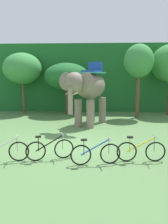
{
  "coord_description": "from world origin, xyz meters",
  "views": [
    {
      "loc": [
        1.24,
        -9.41,
        2.97
      ],
      "look_at": [
        0.72,
        1.0,
        1.3
      ],
      "focal_mm": 36.68,
      "sensor_mm": 36.0,
      "label": 1
    }
  ],
  "objects_px": {
    "bike_blue": "(96,153)",
    "bike_yellow": "(141,151)",
    "tree_far_left": "(67,77)",
    "bike_white": "(4,151)",
    "tree_right": "(139,62)",
    "elephant": "(88,89)",
    "tree_left": "(22,69)",
    "bike_black": "(50,149)"
  },
  "relations": [
    {
      "from": "bike_blue",
      "to": "bike_yellow",
      "type": "xyz_separation_m",
      "value": [
        1.57,
        0.35,
        0.0
      ]
    },
    {
      "from": "tree_far_left",
      "to": "bike_white",
      "type": "bearing_deg",
      "value": -95.22
    },
    {
      "from": "bike_blue",
      "to": "tree_right",
      "type": "bearing_deg",
      "value": 71.68
    },
    {
      "from": "elephant",
      "to": "bike_white",
      "type": "distance_m",
      "value": 6.85
    },
    {
      "from": "bike_blue",
      "to": "bike_white",
      "type": "bearing_deg",
      "value": 178.32
    },
    {
      "from": "tree_left",
      "to": "tree_far_left",
      "type": "xyz_separation_m",
      "value": [
        3.47,
        -0.16,
        -0.61
      ]
    },
    {
      "from": "elephant",
      "to": "bike_blue",
      "type": "distance_m",
      "value": 6.38
    },
    {
      "from": "tree_far_left",
      "to": "bike_black",
      "type": "bearing_deg",
      "value": -86.41
    },
    {
      "from": "tree_right",
      "to": "tree_far_left",
      "type": "bearing_deg",
      "value": 165.05
    },
    {
      "from": "bike_black",
      "to": "elephant",
      "type": "bearing_deg",
      "value": 78.31
    },
    {
      "from": "tree_far_left",
      "to": "tree_right",
      "type": "relative_size",
      "value": 0.77
    },
    {
      "from": "bike_white",
      "to": "bike_black",
      "type": "relative_size",
      "value": 1.04
    },
    {
      "from": "bike_white",
      "to": "bike_yellow",
      "type": "height_order",
      "value": "same"
    },
    {
      "from": "tree_left",
      "to": "bike_black",
      "type": "bearing_deg",
      "value": -67.91
    },
    {
      "from": "tree_right",
      "to": "bike_black",
      "type": "distance_m",
      "value": 10.29
    },
    {
      "from": "bike_yellow",
      "to": "bike_blue",
      "type": "bearing_deg",
      "value": -167.45
    },
    {
      "from": "tree_far_left",
      "to": "bike_yellow",
      "type": "xyz_separation_m",
      "value": [
        3.81,
        -9.93,
        -2.49
      ]
    },
    {
      "from": "elephant",
      "to": "bike_white",
      "type": "height_order",
      "value": "elephant"
    },
    {
      "from": "tree_right",
      "to": "bike_blue",
      "type": "distance_m",
      "value": 10.01
    },
    {
      "from": "tree_far_left",
      "to": "bike_blue",
      "type": "distance_m",
      "value": 10.81
    },
    {
      "from": "bike_black",
      "to": "bike_white",
      "type": "bearing_deg",
      "value": -169.99
    },
    {
      "from": "bike_yellow",
      "to": "tree_far_left",
      "type": "bearing_deg",
      "value": 110.99
    },
    {
      "from": "bike_white",
      "to": "bike_blue",
      "type": "height_order",
      "value": "same"
    },
    {
      "from": "bike_yellow",
      "to": "elephant",
      "type": "bearing_deg",
      "value": 109.19
    },
    {
      "from": "bike_blue",
      "to": "bike_yellow",
      "type": "relative_size",
      "value": 0.99
    },
    {
      "from": "tree_left",
      "to": "elephant",
      "type": "xyz_separation_m",
      "value": [
        5.27,
        -4.33,
        -1.28
      ]
    },
    {
      "from": "tree_right",
      "to": "bike_white",
      "type": "height_order",
      "value": "tree_right"
    },
    {
      "from": "tree_left",
      "to": "elephant",
      "type": "bearing_deg",
      "value": -39.42
    },
    {
      "from": "elephant",
      "to": "bike_black",
      "type": "xyz_separation_m",
      "value": [
        -1.19,
        -5.74,
        -1.82
      ]
    },
    {
      "from": "tree_far_left",
      "to": "elephant",
      "type": "height_order",
      "value": "tree_far_left"
    },
    {
      "from": "bike_white",
      "to": "tree_left",
      "type": "bearing_deg",
      "value": 103.76
    },
    {
      "from": "bike_white",
      "to": "bike_black",
      "type": "xyz_separation_m",
      "value": [
        1.55,
        0.27,
        0.0
      ]
    },
    {
      "from": "tree_far_left",
      "to": "tree_left",
      "type": "bearing_deg",
      "value": 177.41
    },
    {
      "from": "bike_yellow",
      "to": "tree_left",
      "type": "bearing_deg",
      "value": 125.8
    },
    {
      "from": "elephant",
      "to": "bike_yellow",
      "type": "xyz_separation_m",
      "value": [
        2.0,
        -5.75,
        -1.82
      ]
    },
    {
      "from": "bike_black",
      "to": "bike_blue",
      "type": "height_order",
      "value": "same"
    },
    {
      "from": "bike_black",
      "to": "tree_left",
      "type": "bearing_deg",
      "value": 112.09
    },
    {
      "from": "tree_left",
      "to": "tree_far_left",
      "type": "height_order",
      "value": "tree_left"
    },
    {
      "from": "bike_blue",
      "to": "bike_yellow",
      "type": "bearing_deg",
      "value": 12.55
    },
    {
      "from": "tree_far_left",
      "to": "bike_white",
      "type": "xyz_separation_m",
      "value": [
        -0.93,
        -10.19,
        -2.49
      ]
    },
    {
      "from": "tree_left",
      "to": "tree_right",
      "type": "xyz_separation_m",
      "value": [
        8.65,
        -1.54,
        0.42
      ]
    },
    {
      "from": "bike_white",
      "to": "bike_yellow",
      "type": "bearing_deg",
      "value": 3.11
    }
  ]
}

